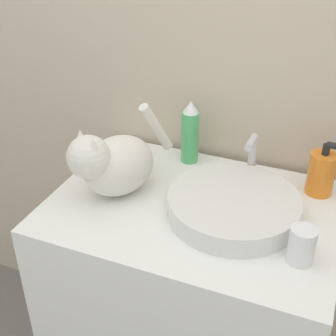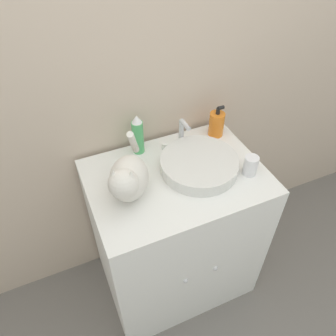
# 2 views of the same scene
# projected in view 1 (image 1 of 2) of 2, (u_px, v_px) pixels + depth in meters

# --- Properties ---
(wall_back) EXTENTS (6.00, 0.05, 2.50)m
(wall_back) POSITION_uv_depth(u_px,v_px,m) (236.00, 30.00, 1.32)
(wall_back) COLOR #C6B29E
(wall_back) RESTS_ON ground_plane
(vanity_cabinet) EXTENTS (0.78, 0.58, 0.86)m
(vanity_cabinet) POSITION_uv_depth(u_px,v_px,m) (190.00, 314.00, 1.49)
(vanity_cabinet) COLOR white
(vanity_cabinet) RESTS_ON ground_plane
(sink_basin) EXTENTS (0.35, 0.35, 0.06)m
(sink_basin) POSITION_uv_depth(u_px,v_px,m) (234.00, 206.00, 1.22)
(sink_basin) COLOR silver
(sink_basin) RESTS_ON vanity_cabinet
(faucet) EXTENTS (0.20, 0.09, 0.15)m
(faucet) POSITION_uv_depth(u_px,v_px,m) (251.00, 162.00, 1.35)
(faucet) COLOR silver
(faucet) RESTS_ON vanity_cabinet
(cat) EXTENTS (0.24, 0.33, 0.24)m
(cat) POSITION_uv_depth(u_px,v_px,m) (113.00, 163.00, 1.27)
(cat) COLOR silver
(cat) RESTS_ON vanity_cabinet
(soap_bottle) EXTENTS (0.07, 0.07, 0.16)m
(soap_bottle) POSITION_uv_depth(u_px,v_px,m) (322.00, 173.00, 1.29)
(soap_bottle) COLOR orange
(soap_bottle) RESTS_ON vanity_cabinet
(spray_bottle) EXTENTS (0.05, 0.05, 0.20)m
(spray_bottle) POSITION_uv_depth(u_px,v_px,m) (190.00, 133.00, 1.43)
(spray_bottle) COLOR #4CB266
(spray_bottle) RESTS_ON vanity_cabinet
(cup) EXTENTS (0.06, 0.06, 0.09)m
(cup) POSITION_uv_depth(u_px,v_px,m) (302.00, 245.00, 1.06)
(cup) COLOR white
(cup) RESTS_ON vanity_cabinet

